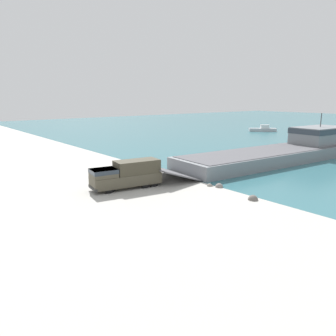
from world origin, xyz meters
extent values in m
plane|color=#B7B5AD|center=(0.00, 0.00, 0.00)|extent=(240.00, 240.00, 0.00)
cube|color=gray|center=(2.25, 22.80, 0.93)|extent=(11.27, 36.02, 1.87)
cube|color=#56565B|center=(2.25, 22.80, 1.91)|extent=(10.48, 34.55, 0.08)
cube|color=gray|center=(3.24, 35.02, 3.37)|extent=(6.68, 10.37, 3.01)
cube|color=#28333D|center=(3.24, 35.02, 4.28)|extent=(6.85, 10.48, 0.90)
cylinder|color=#3F3F42|center=(3.24, 35.02, 6.08)|extent=(0.16, 0.16, 2.40)
cube|color=#56565B|center=(0.59, 2.43, 0.98)|extent=(7.57, 6.03, 1.93)
cube|color=#4C4738|center=(0.91, -3.84, 0.98)|extent=(3.63, 8.15, 1.21)
cube|color=#4C4738|center=(0.50, -6.40, 2.03)|extent=(2.67, 3.00, 0.90)
cube|color=#28333D|center=(0.50, -6.40, 2.25)|extent=(2.74, 3.04, 0.45)
cube|color=#413C2E|center=(1.12, -2.51, 2.33)|extent=(3.08, 5.30, 1.50)
cube|color=#2D2D2D|center=(0.30, -7.64, 0.52)|extent=(2.48, 0.62, 0.32)
cylinder|color=black|center=(1.53, -6.40, 0.57)|extent=(0.52, 1.18, 1.14)
cylinder|color=black|center=(-0.48, -6.08, 0.57)|extent=(0.52, 1.18, 1.14)
cylinder|color=black|center=(2.21, -2.13, 0.57)|extent=(0.52, 1.18, 1.14)
cylinder|color=black|center=(0.20, -1.81, 0.57)|extent=(0.52, 1.18, 1.14)
cylinder|color=black|center=(2.38, -1.04, 0.57)|extent=(0.52, 1.18, 1.14)
cylinder|color=black|center=(0.37, -0.72, 0.57)|extent=(0.52, 1.18, 1.14)
cylinder|color=#566042|center=(-2.57, -3.45, 0.40)|extent=(0.14, 0.14, 0.79)
cylinder|color=#566042|center=(-2.64, -3.61, 0.40)|extent=(0.14, 0.14, 0.79)
cube|color=#566042|center=(-2.60, -3.53, 1.11)|extent=(0.39, 0.50, 0.63)
sphere|color=tan|center=(-2.60, -3.53, 1.53)|extent=(0.21, 0.21, 0.21)
cube|color=#B7BABF|center=(-26.83, 60.76, 0.47)|extent=(6.85, 7.14, 0.94)
cube|color=silver|center=(-26.42, 61.19, 1.46)|extent=(2.64, 2.69, 1.04)
cube|color=#6B664C|center=(-1.57, -5.08, 0.30)|extent=(0.83, 0.89, 0.60)
sphere|color=#66605B|center=(12.57, 3.71, 0.00)|extent=(1.00, 1.00, 1.00)
sphere|color=gray|center=(7.21, 4.61, 0.00)|extent=(0.90, 0.90, 0.90)
sphere|color=gray|center=(6.22, 4.07, 0.00)|extent=(0.62, 0.62, 0.62)
camera|label=1|loc=(31.60, -22.53, 10.07)|focal=35.00mm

